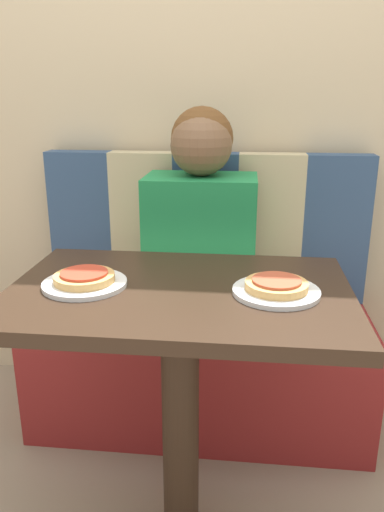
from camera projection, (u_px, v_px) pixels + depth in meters
The scene contains 9 objects.
wall_back at pixel (209, 74), 1.90m from camera, with size 7.00×0.05×2.60m.
booth_seat at pixel (200, 366), 1.94m from camera, with size 1.25×0.51×0.44m.
booth_backrest at pixel (206, 226), 1.98m from camera, with size 1.25×0.09×0.57m.
dining_table at pixel (180, 337), 1.27m from camera, with size 0.84×0.56×0.77m.
person at pixel (201, 220), 1.76m from camera, with size 0.38×0.26×0.75m.
plate_left at pixel (85, 284), 1.24m from camera, with size 0.21×0.21×0.01m.
plate_right at pixel (276, 292), 1.19m from camera, with size 0.21×0.21×0.01m.
pizza_left at pixel (84, 277), 1.23m from camera, with size 0.15×0.15×0.03m.
pizza_right at pixel (276, 285), 1.18m from camera, with size 0.15×0.15×0.03m.
Camera 1 is at (0.16, -1.14, 1.23)m, focal length 35.00 mm.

